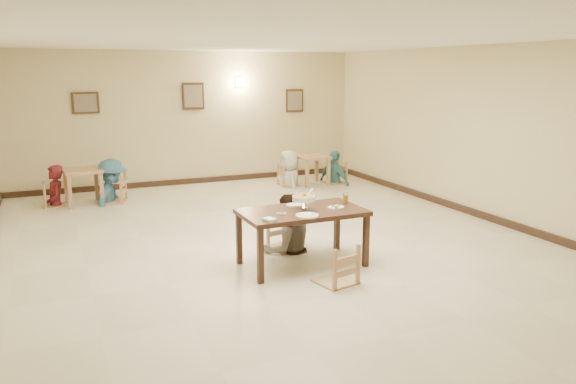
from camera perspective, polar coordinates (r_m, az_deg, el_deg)
name	(u,v)px	position (r m, az deg, el deg)	size (l,w,h in m)	color
floor	(270,242)	(8.58, -1.80, -5.15)	(10.00, 10.00, 0.00)	beige
ceiling	(269,39)	(8.20, -1.94, 15.28)	(10.00, 10.00, 0.00)	white
wall_back	(189,118)	(13.02, -10.01, 7.37)	(10.00, 10.00, 0.00)	beige
wall_front	(544,234)	(4.12, 24.55, -3.86)	(10.00, 10.00, 0.00)	beige
wall_right	(483,133)	(10.40, 19.22, 5.69)	(10.00, 10.00, 0.00)	beige
baseboard_back	(192,181)	(13.19, -9.75, 1.11)	(8.00, 0.06, 0.12)	#311F16
baseboard_right	(476,213)	(10.62, 18.55, -2.04)	(0.06, 10.00, 0.12)	#311F16
picture_a	(85,103)	(12.63, -19.89, 8.51)	(0.55, 0.04, 0.45)	#3C2716
picture_b	(193,96)	(12.97, -9.61, 9.58)	(0.50, 0.04, 0.60)	#3C2716
picture_c	(295,101)	(13.79, 0.68, 9.27)	(0.45, 0.04, 0.55)	#3C2716
wall_sconce	(239,82)	(13.27, -4.96, 11.05)	(0.16, 0.05, 0.22)	#FFD88C
main_table	(302,216)	(7.43, 1.45, -2.45)	(1.63, 0.93, 0.76)	#3C2318
chair_far	(286,218)	(8.19, -0.22, -2.62)	(0.44, 0.44, 0.93)	tan
chair_near	(336,246)	(6.89, 4.89, -5.45)	(0.45, 0.45, 0.96)	tan
main_diner	(287,194)	(8.02, -0.08, -0.21)	(0.81, 0.63, 1.67)	gray
curry_warmer	(304,198)	(7.38, 1.60, -0.66)	(0.33, 0.30, 0.27)	silver
rice_plate_far	(295,205)	(7.64, 0.77, -1.31)	(0.26, 0.26, 0.06)	white
rice_plate_near	(307,215)	(7.09, 1.95, -2.39)	(0.29, 0.29, 0.07)	white
fried_plate	(336,207)	(7.53, 4.90, -1.53)	(0.23, 0.23, 0.05)	white
chili_dish	(281,213)	(7.19, -0.69, -2.18)	(0.12, 0.12, 0.03)	white
napkin_cutlery	(270,219)	(6.90, -1.89, -2.79)	(0.19, 0.25, 0.03)	white
drink_glass	(345,199)	(7.80, 5.84, -0.67)	(0.08, 0.08, 0.15)	white
bg_table_left	(83,176)	(11.60, -20.14, 1.56)	(0.76, 0.76, 0.70)	tan
bg_table_right	(312,161)	(12.81, 2.47, 3.12)	(0.70, 0.70, 0.67)	tan
bg_chair_ll	(54,183)	(11.67, -22.65, 0.81)	(0.42, 0.42, 0.89)	tan
bg_chair_lr	(111,176)	(11.60, -17.56, 1.57)	(0.50, 0.50, 1.07)	tan
bg_chair_rl	(289,166)	(12.67, 0.11, 2.68)	(0.43, 0.43, 0.93)	tan
bg_chair_rr	(335,163)	(13.00, 4.77, 2.92)	(0.44, 0.44, 0.94)	tan
bg_diner_a	(53,165)	(11.62, -22.79, 2.53)	(0.58, 0.38, 1.59)	maroon
bg_diner_b	(110,159)	(11.54, -17.66, 3.23)	(1.13, 0.65, 1.74)	teal
bg_diner_c	(289,150)	(12.61, 0.11, 4.26)	(0.79, 0.52, 1.63)	silver
bg_diner_d	(335,150)	(12.96, 4.79, 4.23)	(0.90, 0.37, 1.53)	teal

